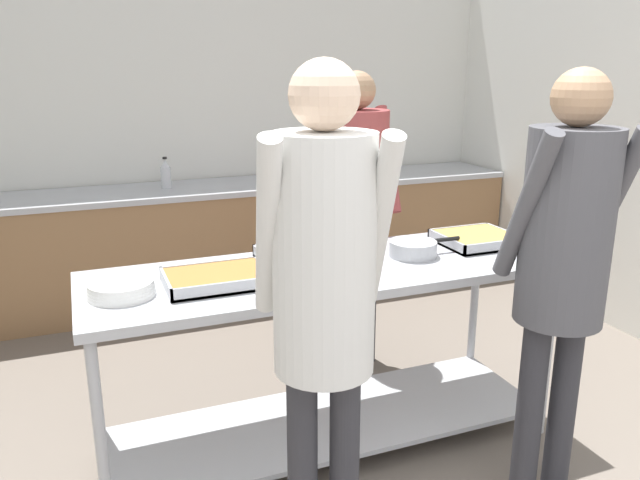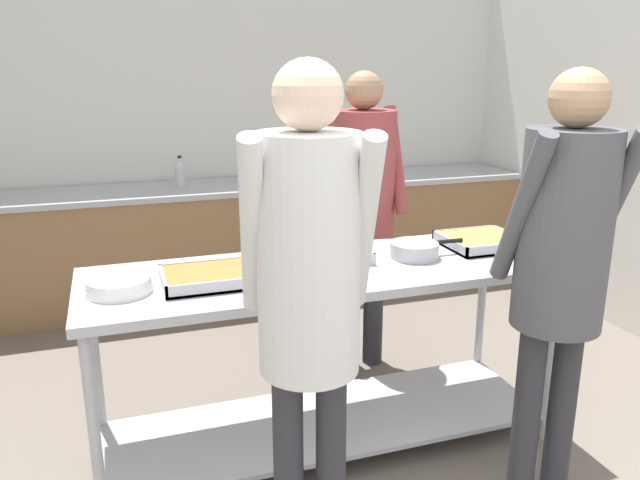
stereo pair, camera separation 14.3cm
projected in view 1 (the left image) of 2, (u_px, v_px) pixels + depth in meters
wall_rear at (212, 122)px, 4.94m from camera, size 4.80×0.06×2.65m
back_counter at (227, 240)px, 4.85m from camera, size 4.64×0.65×0.88m
serving_counter at (328, 327)px, 2.86m from camera, size 2.14×0.70×0.90m
plate_stack at (121, 289)px, 2.43m from camera, size 0.26×0.26×0.06m
serving_tray_vegetables at (217, 278)px, 2.56m from camera, size 0.42×0.30×0.05m
serving_tray_roast at (313, 255)px, 2.87m from camera, size 0.48×0.33×0.05m
sauce_pan at (413, 248)px, 2.93m from camera, size 0.36×0.22×0.07m
serving_tray_greens at (476, 239)px, 3.13m from camera, size 0.37×0.33×0.05m
guest_serving_left at (564, 248)px, 2.35m from camera, size 0.47×0.39×1.76m
guest_serving_right at (324, 280)px, 1.94m from camera, size 0.47×0.41×1.79m
cook_behind_counter at (355, 191)px, 3.55m from camera, size 0.49×0.37×1.73m
water_bottle at (166, 174)px, 4.57m from camera, size 0.07×0.07×0.23m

